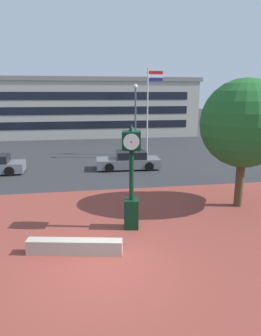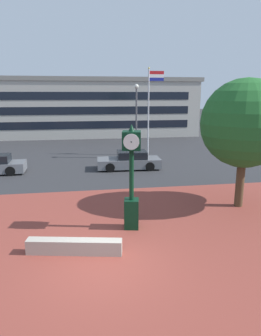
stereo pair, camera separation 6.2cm
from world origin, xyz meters
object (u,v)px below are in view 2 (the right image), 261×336
Objects in this scene: street_clock at (132,178)px; street_lamp_post at (136,113)px; plaza_tree at (248,125)px; car_street_mid at (130,161)px; civic_building at (72,106)px; flagpole_primary at (150,106)px.

street_lamp_post is at bearing 89.92° from street_clock.
plaza_tree is (5.68, 1.78, 1.79)m from street_clock.
car_street_mid is 22.47m from civic_building.
car_street_mid is at bearing 92.35° from street_clock.
street_lamp_post is at bearing -14.84° from car_street_mid.
street_lamp_post is (-1.39, -1.24, -0.55)m from flagpole_primary.
plaza_tree is 12.21m from street_lamp_post.
civic_building is at bearing 13.92° from car_street_mid.
flagpole_primary reaches higher than civic_building.
flagpole_primary is 0.23× the size of civic_building.
plaza_tree is at bearing -75.48° from street_lamp_post.
plaza_tree is at bearing -74.06° from civic_building.
street_clock is 0.56× the size of flagpole_primary.
plaza_tree is 9.77m from car_street_mid.
civic_building is (-2.89, 31.81, 1.55)m from street_clock.
plaza_tree is 1.31× the size of car_street_mid.
flagpole_primary is 1.94m from street_lamp_post.
civic_building is (-6.91, 16.98, -0.66)m from flagpole_primary.
street_clock is at bearing -105.16° from flagpole_primary.
plaza_tree is at bearing 28.20° from street_clock.
flagpole_primary is (-1.67, 13.05, 0.42)m from plaza_tree.
civic_building is at bearing 106.85° from street_lamp_post.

